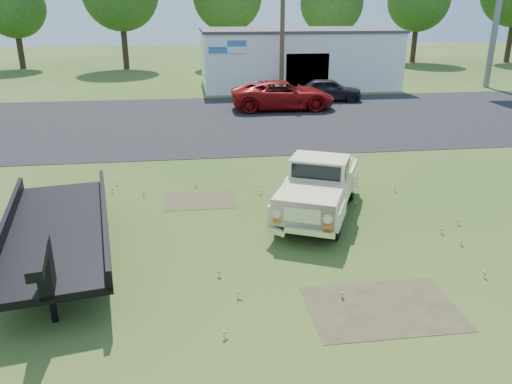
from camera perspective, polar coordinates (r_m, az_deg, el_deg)
The scene contains 13 objects.
ground at distance 12.78m, azimuth 3.06°, elevation -6.21°, with size 140.00×140.00×0.00m, color #2B4B18.
asphalt_lot at distance 26.92m, azimuth -2.86°, elevation 8.18°, with size 90.00×14.00×0.02m, color black.
dirt_patch_a at distance 10.68m, azimuth 14.27°, elevation -12.74°, with size 3.00×2.00×0.01m, color #433824.
dirt_patch_b at distance 15.79m, azimuth -6.45°, elevation -0.95°, with size 2.20×1.60×0.01m, color #433824.
commercial_building at distance 39.24m, azimuth 4.55°, elevation 15.13°, with size 14.20×8.20×4.15m.
utility_pole_mid at distance 33.80m, azimuth 3.03°, elevation 18.56°, with size 1.60×0.30×9.00m.
treeline_b at distance 54.54m, azimuth -25.97°, elevation 18.52°, with size 5.76×5.76×8.57m.
treeline_e at distance 52.18m, azimuth 8.65°, elevation 20.57°, with size 6.08×6.08×9.04m.
treeline_f at distance 58.00m, azimuth 18.10°, elevation 20.14°, with size 6.40×6.40×9.52m.
vintage_pickup_truck at distance 14.45m, azimuth 7.18°, elevation 0.68°, with size 1.88×4.83×1.75m, color beige, non-canonical shape.
flatbed_trailer at distance 12.60m, azimuth -21.84°, elevation -3.48°, with size 2.29×6.86×1.87m, color black, non-canonical shape.
red_pickup at distance 29.77m, azimuth 3.09°, elevation 11.00°, with size 2.77×6.01×1.67m, color maroon.
dark_sedan at distance 32.85m, azimuth 8.34°, elevation 11.48°, with size 1.66×4.13×1.41m, color black.
Camera 1 is at (-2.20, -11.21, 5.74)m, focal length 35.00 mm.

